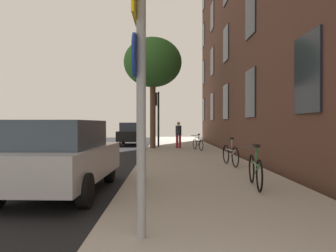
% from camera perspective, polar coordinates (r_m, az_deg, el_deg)
% --- Properties ---
extents(ground_plane, '(41.80, 41.80, 0.00)m').
position_cam_1_polar(ground_plane, '(15.84, -9.40, -5.22)').
color(ground_plane, '#332D28').
extents(road_asphalt, '(7.00, 38.00, 0.01)m').
position_cam_1_polar(road_asphalt, '(16.29, -16.75, -5.06)').
color(road_asphalt, black).
rests_on(road_asphalt, ground).
extents(sidewalk, '(4.20, 38.00, 0.12)m').
position_cam_1_polar(sidewalk, '(15.70, 3.39, -5.05)').
color(sidewalk, '#9E9389').
rests_on(sidewalk, ground).
extents(sign_post, '(0.16, 0.60, 3.35)m').
position_cam_1_polar(sign_post, '(4.05, -5.20, 7.63)').
color(sign_post, gray).
rests_on(sign_post, sidewalk).
extents(traffic_light, '(0.43, 0.24, 3.40)m').
position_cam_1_polar(traffic_light, '(19.64, -2.04, 3.04)').
color(traffic_light, black).
rests_on(traffic_light, sidewalk).
extents(tree_near, '(3.40, 3.40, 6.48)m').
position_cam_1_polar(tree_near, '(19.00, -2.75, 11.22)').
color(tree_near, brown).
rests_on(tree_near, sidewalk).
extents(bicycle_0, '(0.42, 1.73, 0.98)m').
position_cam_1_polar(bicycle_0, '(7.50, 15.41, -7.67)').
color(bicycle_0, black).
rests_on(bicycle_0, sidewalk).
extents(bicycle_1, '(0.42, 1.69, 0.97)m').
position_cam_1_polar(bicycle_1, '(11.14, 11.16, -5.04)').
color(bicycle_1, black).
rests_on(bicycle_1, sidewalk).
extents(bicycle_2, '(0.53, 1.61, 0.89)m').
position_cam_1_polar(bicycle_2, '(17.34, 5.40, -3.18)').
color(bicycle_2, black).
rests_on(bicycle_2, sidewalk).
extents(pedestrian_0, '(0.42, 0.42, 1.55)m').
position_cam_1_polar(pedestrian_0, '(18.65, 1.90, -1.26)').
color(pedestrian_0, maroon).
rests_on(pedestrian_0, sidewalk).
extents(car_0, '(1.99, 4.14, 1.62)m').
position_cam_1_polar(car_0, '(7.48, -18.53, -5.09)').
color(car_0, '#B7B7BC').
rests_on(car_0, road_asphalt).
extents(car_1, '(1.84, 4.15, 1.62)m').
position_cam_1_polar(car_1, '(23.18, -6.48, -1.35)').
color(car_1, black).
rests_on(car_1, road_asphalt).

